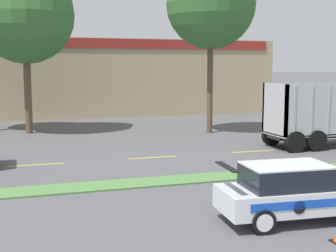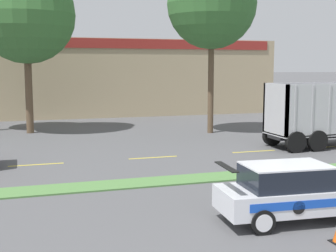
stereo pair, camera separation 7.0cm
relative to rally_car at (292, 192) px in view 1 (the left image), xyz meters
name	(u,v)px [view 1 (the left image)]	position (x,y,z in m)	size (l,w,h in m)	color
grass_verge	(127,184)	(-3.53, 5.39, -0.82)	(120.00, 1.38, 0.06)	#517F42
centre_line_4	(36,165)	(-6.60, 10.07, -0.84)	(2.40, 0.14, 0.01)	yellow
centre_line_5	(153,158)	(-1.20, 10.07, -0.84)	(2.40, 0.14, 0.01)	yellow
centre_line_6	(253,151)	(4.20, 10.07, -0.84)	(2.40, 0.14, 0.01)	yellow
rally_car	(292,192)	(0.00, 0.00, 0.00)	(4.37, 2.09, 1.67)	silver
store_building_backdrop	(92,77)	(-0.46, 33.86, 2.50)	(32.08, 12.10, 6.69)	tan
tree_behind_right	(25,4)	(-6.62, 20.57, 7.40)	(6.27, 6.27, 12.33)	brown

